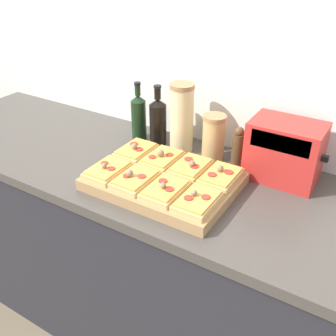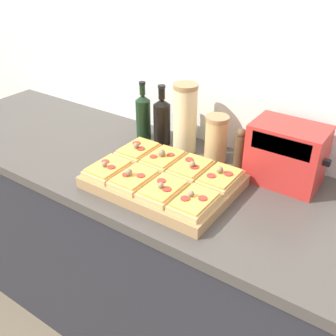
{
  "view_description": "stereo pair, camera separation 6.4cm",
  "coord_description": "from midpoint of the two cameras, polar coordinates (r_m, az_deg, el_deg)",
  "views": [
    {
      "loc": [
        0.59,
        -0.77,
        1.71
      ],
      "look_at": [
        -0.05,
        0.27,
        0.99
      ],
      "focal_mm": 42.0,
      "sensor_mm": 36.0,
      "label": 1
    },
    {
      "loc": [
        0.64,
        -0.74,
        1.71
      ],
      "look_at": [
        -0.05,
        0.27,
        0.99
      ],
      "focal_mm": 42.0,
      "sensor_mm": 36.0,
      "label": 2
    }
  ],
  "objects": [
    {
      "name": "cutting_board",
      "position": [
        1.41,
        0.61,
        -1.94
      ],
      "size": [
        0.51,
        0.37,
        0.04
      ],
      "primitive_type": "cube",
      "color": "#A37A4C",
      "rests_on": "kitchen_counter"
    },
    {
      "name": "kitchen_counter",
      "position": [
        1.75,
        3.54,
        -14.74
      ],
      "size": [
        2.63,
        0.67,
        0.93
      ],
      "color": "#232328",
      "rests_on": "ground_plane"
    },
    {
      "name": "grain_jar_short",
      "position": [
        1.56,
        8.18,
        4.23
      ],
      "size": [
        0.09,
        0.09,
        0.19
      ],
      "color": "tan",
      "rests_on": "kitchen_counter"
    },
    {
      "name": "pizza_slice_front_midleft",
      "position": [
        1.37,
        -3.58,
        -1.54
      ],
      "size": [
        0.11,
        0.16,
        0.05
      ],
      "color": "tan",
      "rests_on": "cutting_board"
    },
    {
      "name": "pizza_slice_back_midright",
      "position": [
        1.43,
        4.61,
        0.03
      ],
      "size": [
        0.11,
        0.16,
        0.05
      ],
      "color": "tan",
      "rests_on": "cutting_board"
    },
    {
      "name": "pizza_slice_back_midleft",
      "position": [
        1.49,
        0.54,
        1.41
      ],
      "size": [
        0.11,
        0.16,
        0.06
      ],
      "color": "tan",
      "rests_on": "cutting_board"
    },
    {
      "name": "wall_back",
      "position": [
        1.62,
        11.19,
        13.43
      ],
      "size": [
        6.0,
        0.06,
        2.5
      ],
      "color": "silver",
      "rests_on": "ground_plane"
    },
    {
      "name": "pizza_slice_back_right",
      "position": [
        1.39,
        8.95,
        -1.4
      ],
      "size": [
        0.11,
        0.16,
        0.05
      ],
      "color": "tan",
      "rests_on": "cutting_board"
    },
    {
      "name": "toaster_oven",
      "position": [
        1.47,
        18.0,
        1.9
      ],
      "size": [
        0.28,
        0.17,
        0.22
      ],
      "color": "red",
      "rests_on": "kitchen_counter"
    },
    {
      "name": "pizza_slice_front_midright",
      "position": [
        1.31,
        0.69,
        -3.17
      ],
      "size": [
        0.11,
        0.16,
        0.05
      ],
      "color": "tan",
      "rests_on": "cutting_board"
    },
    {
      "name": "olive_oil_bottle",
      "position": [
        1.73,
        -2.55,
        7.6
      ],
      "size": [
        0.06,
        0.06,
        0.26
      ],
      "color": "black",
      "rests_on": "kitchen_counter"
    },
    {
      "name": "pizza_slice_back_left",
      "position": [
        1.55,
        -3.19,
        2.64
      ],
      "size": [
        0.11,
        0.16,
        0.05
      ],
      "color": "tan",
      "rests_on": "cutting_board"
    },
    {
      "name": "grain_jar_tall",
      "position": [
        1.61,
        3.64,
        7.18
      ],
      "size": [
        0.1,
        0.1,
        0.29
      ],
      "color": "beige",
      "rests_on": "kitchen_counter"
    },
    {
      "name": "pizza_slice_front_right",
      "position": [
        1.25,
        5.34,
        -4.91
      ],
      "size": [
        0.11,
        0.16,
        0.05
      ],
      "color": "tan",
      "rests_on": "cutting_board"
    },
    {
      "name": "wine_bottle",
      "position": [
        1.68,
        0.22,
        6.9
      ],
      "size": [
        0.07,
        0.07,
        0.26
      ],
      "color": "black",
      "rests_on": "kitchen_counter"
    },
    {
      "name": "pizza_slice_front_left",
      "position": [
        1.44,
        -7.43,
        -0.07
      ],
      "size": [
        0.11,
        0.16,
        0.05
      ],
      "color": "tan",
      "rests_on": "cutting_board"
    },
    {
      "name": "pepper_mill",
      "position": [
        1.53,
        11.59,
        2.73
      ],
      "size": [
        0.04,
        0.04,
        0.17
      ],
      "color": "#47331E",
      "rests_on": "kitchen_counter"
    }
  ]
}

